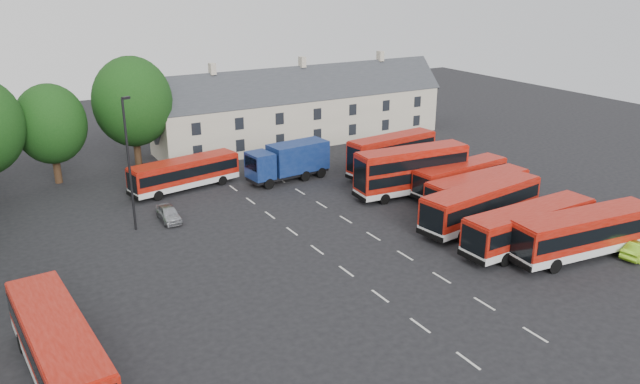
{
  "coord_description": "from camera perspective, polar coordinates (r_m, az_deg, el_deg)",
  "views": [
    {
      "loc": [
        -20.64,
        -34.26,
        19.21
      ],
      "look_at": [
        3.45,
        7.57,
        2.2
      ],
      "focal_mm": 35.0,
      "sensor_mm": 36.0,
      "label": 1
    }
  ],
  "objects": [
    {
      "name": "ground",
      "position": [
        44.37,
        1.03,
        -6.25
      ],
      "size": [
        140.0,
        140.0,
        0.0
      ],
      "primitive_type": "plane",
      "color": "black",
      "rests_on": "ground"
    },
    {
      "name": "box_truck",
      "position": [
        60.64,
        -2.85,
        2.92
      ],
      "size": [
        8.44,
        3.35,
        3.6
      ],
      "rotation": [
        0.0,
        0.0,
        0.1
      ],
      "color": "black",
      "rests_on": "ground"
    },
    {
      "name": "lamppost",
      "position": [
        49.72,
        -17.06,
        2.7
      ],
      "size": [
        0.73,
        0.45,
        10.56
      ],
      "rotation": [
        0.0,
        0.0,
        0.33
      ],
      "color": "black",
      "rests_on": "ground"
    },
    {
      "name": "silver_car",
      "position": [
        52.44,
        -13.67,
        -1.92
      ],
      "size": [
        1.59,
        3.74,
        1.26
      ],
      "primitive_type": "imported",
      "rotation": [
        0.0,
        0.0,
        -0.03
      ],
      "color": "#ACAFB4",
      "rests_on": "ground"
    },
    {
      "name": "bus_row_a",
      "position": [
        47.97,
        23.08,
        -3.27
      ],
      "size": [
        11.92,
        3.79,
        3.31
      ],
      "rotation": [
        0.0,
        0.0,
        -0.1
      ],
      "color": "silver",
      "rests_on": "ground"
    },
    {
      "name": "bus_dd_north",
      "position": [
        62.53,
        6.57,
        3.59
      ],
      "size": [
        10.01,
        3.29,
        4.03
      ],
      "rotation": [
        0.0,
        0.0,
        0.11
      ],
      "color": "silver",
      "rests_on": "ground"
    },
    {
      "name": "terrace_houses",
      "position": [
        74.6,
        -1.59,
        7.53
      ],
      "size": [
        35.7,
        7.13,
        10.06
      ],
      "color": "beige",
      "rests_on": "ground"
    },
    {
      "name": "bus_dd_south",
      "position": [
        56.94,
        8.38,
        2.14
      ],
      "size": [
        10.87,
        3.27,
        4.39
      ],
      "rotation": [
        0.0,
        0.0,
        -0.08
      ],
      "color": "silver",
      "rests_on": "ground"
    },
    {
      "name": "lane_markings",
      "position": [
        47.11,
        2.39,
        -4.67
      ],
      "size": [
        5.15,
        33.8,
        0.01
      ],
      "color": "beige",
      "rests_on": "ground"
    },
    {
      "name": "bus_row_b",
      "position": [
        47.88,
        18.62,
        -2.82
      ],
      "size": [
        11.42,
        3.02,
        3.2
      ],
      "rotation": [
        0.0,
        0.0,
        0.03
      ],
      "color": "silver",
      "rests_on": "ground"
    },
    {
      "name": "bus_north",
      "position": [
        59.24,
        -12.28,
        1.83
      ],
      "size": [
        10.64,
        4.18,
        2.94
      ],
      "rotation": [
        0.0,
        0.0,
        0.18
      ],
      "color": "silver",
      "rests_on": "ground"
    },
    {
      "name": "bus_west",
      "position": [
        33.88,
        -22.82,
        -12.81
      ],
      "size": [
        3.57,
        11.96,
        3.33
      ],
      "rotation": [
        0.0,
        0.0,
        1.64
      ],
      "color": "silver",
      "rests_on": "ground"
    },
    {
      "name": "bus_row_c",
      "position": [
        51.19,
        14.55,
        -0.89
      ],
      "size": [
        12.0,
        4.29,
        3.32
      ],
      "rotation": [
        0.0,
        0.0,
        0.14
      ],
      "color": "silver",
      "rests_on": "ground"
    },
    {
      "name": "bus_row_e",
      "position": [
        58.36,
        12.72,
        1.48
      ],
      "size": [
        10.27,
        3.33,
        2.85
      ],
      "rotation": [
        0.0,
        0.0,
        0.1
      ],
      "color": "silver",
      "rests_on": "ground"
    },
    {
      "name": "lime_car",
      "position": [
        50.09,
        27.2,
        -4.69
      ],
      "size": [
        3.74,
        1.82,
        1.18
      ],
      "primitive_type": "imported",
      "rotation": [
        0.0,
        0.0,
        1.73
      ],
      "color": "#7FC51E",
      "rests_on": "ground"
    },
    {
      "name": "bus_row_d",
      "position": [
        55.17,
        14.19,
        0.34
      ],
      "size": [
        10.35,
        2.86,
        2.9
      ],
      "rotation": [
        0.0,
        0.0,
        0.05
      ],
      "color": "silver",
      "rests_on": "ground"
    }
  ]
}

